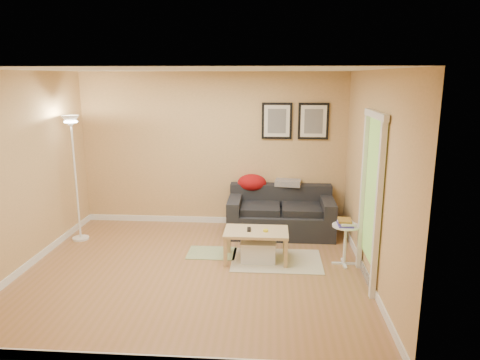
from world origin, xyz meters
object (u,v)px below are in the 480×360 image
(storage_bin, at_px, (258,251))
(book_stack, at_px, (345,222))
(coffee_table, at_px, (256,246))
(side_table, at_px, (345,245))
(sofa, at_px, (281,211))
(floor_lamp, at_px, (76,182))

(storage_bin, height_order, book_stack, book_stack)
(storage_bin, bearing_deg, book_stack, -1.75)
(coffee_table, xyz_separation_m, side_table, (1.21, -0.05, 0.06))
(storage_bin, height_order, side_table, side_table)
(storage_bin, bearing_deg, coffee_table, 155.40)
(book_stack, bearing_deg, storage_bin, -164.78)
(sofa, distance_m, floor_lamp, 3.25)
(coffee_table, distance_m, storage_bin, 0.08)
(side_table, distance_m, floor_lamp, 4.13)
(coffee_table, bearing_deg, book_stack, -14.33)
(side_table, bearing_deg, sofa, 125.89)
(side_table, xyz_separation_m, floor_lamp, (-4.02, 0.68, 0.65))
(sofa, relative_size, book_stack, 6.50)
(floor_lamp, bearing_deg, sofa, 9.05)
(book_stack, relative_size, floor_lamp, 0.13)
(coffee_table, xyz_separation_m, storage_bin, (0.03, -0.01, -0.07))
(side_table, bearing_deg, storage_bin, 178.42)
(storage_bin, distance_m, floor_lamp, 3.01)
(coffee_table, distance_m, side_table, 1.21)
(storage_bin, height_order, floor_lamp, floor_lamp)
(coffee_table, height_order, side_table, side_table)
(side_table, height_order, book_stack, book_stack)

